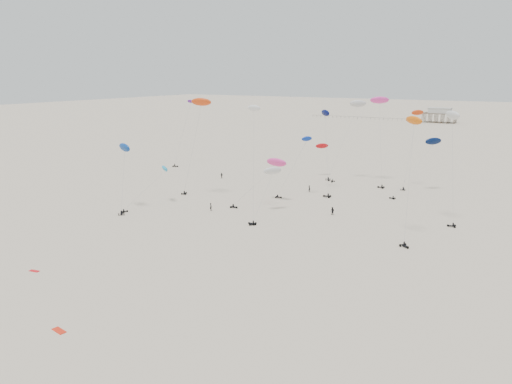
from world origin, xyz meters
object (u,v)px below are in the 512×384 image
Objects in this scene: rig_4 at (411,156)px; rig_9 at (269,179)px; pavilion_main at (439,116)px; spectator_0 at (211,211)px; rig_0 at (324,152)px.

rig_4 is 33.81m from rig_9.
rig_9 is (8.47, -253.28, 3.87)m from pavilion_main.
spectator_0 is at bearing -49.07° from rig_4.
rig_9 is 16.13m from spectator_0.
spectator_0 is (-7.49, -50.95, -8.03)m from rig_0.
pavilion_main is at bearing -92.12° from rig_0.
pavilion_main is at bearing -48.55° from spectator_0.
rig_4 is 48.43m from spectator_0.
rig_9 is at bearing 93.79° from rig_0.
spectator_0 is at bearing -90.98° from pavilion_main.
pavilion_main is 258.72m from spectator_0.
pavilion_main is 260.06m from rig_4.
spectator_0 is (-12.89, -5.37, -8.09)m from rig_9.
rig_4 is at bearing -134.88° from spectator_0.
rig_4 is 1.57× the size of rig_9.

